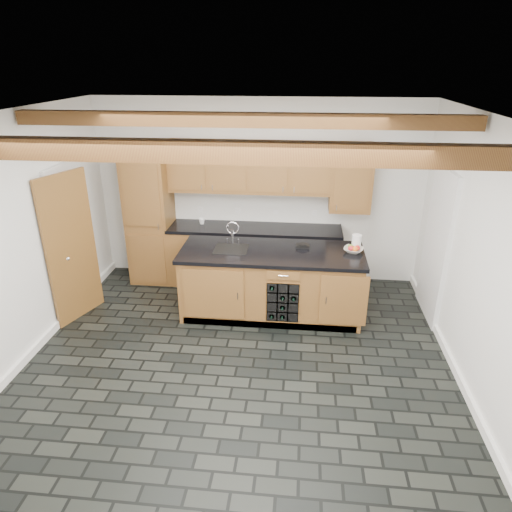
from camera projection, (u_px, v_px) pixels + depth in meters
The scene contains 10 objects.
ground at pixel (237, 366), 5.30m from camera, with size 5.00×5.00×0.00m, color black.
room_shell at pixel (234, 227), 5.19m from camera, with size 5.01×5.00×5.00m.
back_cabinetry at pixel (232, 223), 6.99m from camera, with size 3.65×0.62×2.20m.
island at pixel (272, 283), 6.26m from camera, with size 2.48×0.96×0.93m.
faucet at pixel (231, 246), 6.16m from camera, with size 0.45×0.40×0.34m.
kitchen_scale at pixel (303, 246), 6.18m from camera, with size 0.19×0.12×0.06m.
fruit_bowl at pixel (353, 250), 6.04m from camera, with size 0.25×0.25×0.06m, color beige.
fruit_cluster at pixel (354, 248), 6.03m from camera, with size 0.16×0.17×0.07m.
paper_towel at pixel (356, 243), 6.07m from camera, with size 0.13×0.13×0.22m, color white.
mug at pixel (202, 221), 7.07m from camera, with size 0.10×0.10×0.09m, color white.
Camera 1 is at (0.67, -4.31, 3.28)m, focal length 32.00 mm.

